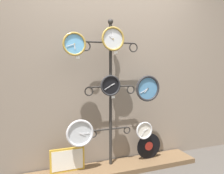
% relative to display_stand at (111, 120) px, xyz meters
% --- Properties ---
extents(shop_wall, '(4.40, 0.04, 2.80)m').
position_rel_display_stand_xyz_m(shop_wall, '(0.00, 0.16, 0.78)').
color(shop_wall, gray).
rests_on(shop_wall, ground_plane).
extents(low_shelf, '(2.20, 0.36, 0.06)m').
position_rel_display_stand_xyz_m(low_shelf, '(0.00, -0.06, -0.59)').
color(low_shelf, brown).
rests_on(low_shelf, ground_plane).
extents(display_stand, '(0.72, 0.37, 1.83)m').
position_rel_display_stand_xyz_m(display_stand, '(0.00, 0.00, 0.00)').
color(display_stand, '#282623').
rests_on(display_stand, ground_plane).
extents(clock_top_left, '(0.25, 0.04, 0.25)m').
position_rel_display_stand_xyz_m(clock_top_left, '(-0.45, -0.10, 0.89)').
color(clock_top_left, '#60A8DB').
extents(clock_top_center, '(0.28, 0.04, 0.28)m').
position_rel_display_stand_xyz_m(clock_top_center, '(-0.00, -0.08, 0.97)').
color(clock_top_center, silver).
extents(clock_middle_center, '(0.24, 0.04, 0.24)m').
position_rel_display_stand_xyz_m(clock_middle_center, '(-0.04, -0.10, 0.44)').
color(clock_middle_center, black).
extents(clock_middle_right, '(0.32, 0.04, 0.32)m').
position_rel_display_stand_xyz_m(clock_middle_right, '(0.45, -0.10, 0.38)').
color(clock_middle_right, '#4C84B2').
extents(clock_bottom_left, '(0.31, 0.04, 0.31)m').
position_rel_display_stand_xyz_m(clock_bottom_left, '(-0.40, -0.11, -0.09)').
color(clock_bottom_left, silver).
extents(clock_bottom_right, '(0.22, 0.04, 0.22)m').
position_rel_display_stand_xyz_m(clock_bottom_right, '(0.41, -0.10, -0.15)').
color(clock_bottom_right, silver).
extents(vinyl_record, '(0.34, 0.01, 0.34)m').
position_rel_display_stand_xyz_m(vinyl_record, '(0.52, -0.03, -0.39)').
color(vinyl_record, black).
rests_on(vinyl_record, low_shelf).
extents(picture_frame, '(0.40, 0.02, 0.28)m').
position_rel_display_stand_xyz_m(picture_frame, '(-0.53, -0.01, -0.42)').
color(picture_frame, gold).
rests_on(picture_frame, low_shelf).
extents(price_tag_upper, '(0.04, 0.00, 0.03)m').
position_rel_display_stand_xyz_m(price_tag_upper, '(-0.41, -0.10, 0.75)').
color(price_tag_upper, white).
extents(price_tag_mid, '(0.04, 0.00, 0.03)m').
position_rel_display_stand_xyz_m(price_tag_mid, '(0.04, -0.08, 0.82)').
color(price_tag_mid, white).
extents(price_tag_lower, '(0.04, 0.00, 0.03)m').
position_rel_display_stand_xyz_m(price_tag_lower, '(-0.01, -0.10, 0.30)').
color(price_tag_lower, white).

